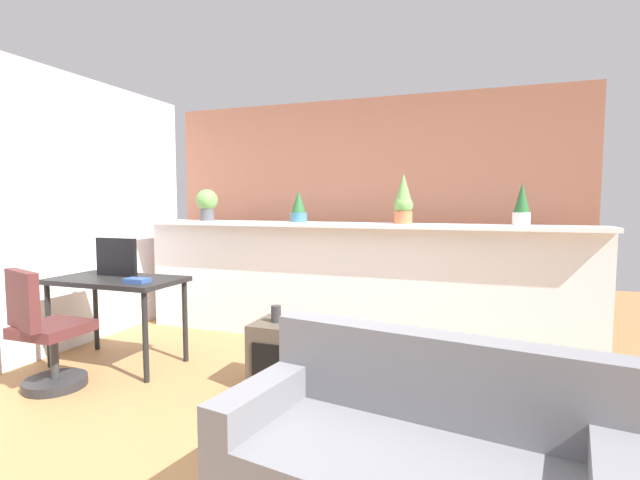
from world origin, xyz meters
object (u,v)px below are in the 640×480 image
potted_plant_3 (522,205)px  office_chair (45,339)px  potted_plant_0 (207,203)px  desk (117,288)px  book_on_desk (137,280)px  vase_on_shelf (276,314)px  tv_monitor (116,257)px  side_cube_shelf (281,355)px  potted_plant_2 (403,201)px  potted_plant_1 (299,207)px  couch (413,471)px

potted_plant_3 → office_chair: 3.92m
potted_plant_0 → potted_plant_3: 3.11m
desk → book_on_desk: (0.33, -0.13, 0.10)m
potted_plant_0 → book_on_desk: size_ratio=1.77×
potted_plant_0 → office_chair: size_ratio=0.37×
office_chair → vase_on_shelf: bearing=21.2°
potted_plant_0 → potted_plant_3: (3.11, 0.00, -0.02)m
tv_monitor → office_chair: size_ratio=0.45×
side_cube_shelf → vase_on_shelf: size_ratio=4.02×
potted_plant_3 → potted_plant_0: bearing=-179.9°
potted_plant_0 → vase_on_shelf: (1.36, -1.19, -0.82)m
desk → book_on_desk: bearing=-21.4°
potted_plant_3 → side_cube_shelf: (-1.71, -1.19, -1.12)m
office_chair → side_cube_shelf: office_chair is taller
desk → book_on_desk: size_ratio=5.78×
potted_plant_2 → office_chair: size_ratio=0.51×
potted_plant_3 → desk: 3.52m
tv_monitor → side_cube_shelf: size_ratio=0.82×
potted_plant_1 → office_chair: potted_plant_1 is taller
tv_monitor → book_on_desk: (0.40, -0.21, -0.15)m
potted_plant_2 → tv_monitor: (-2.30, -1.12, -0.49)m
side_cube_shelf → tv_monitor: bearing=177.5°
tv_monitor → book_on_desk: 0.47m
potted_plant_0 → book_on_desk: potted_plant_0 is taller
book_on_desk → couch: 2.63m
side_cube_shelf → couch: (1.15, -1.23, 0.03)m
tv_monitor → couch: bearing=-25.3°
side_cube_shelf → couch: 1.68m
tv_monitor → potted_plant_3: bearing=18.7°
couch → desk: bearing=155.6°
potted_plant_1 → potted_plant_0: bearing=-180.0°
office_chair → book_on_desk: office_chair is taller
desk → office_chair: bearing=-99.2°
side_cube_shelf → couch: couch is taller
potted_plant_1 → side_cube_shelf: bearing=-74.1°
potted_plant_2 → office_chair: potted_plant_2 is taller
vase_on_shelf → potted_plant_3: bearing=34.3°
potted_plant_2 → book_on_desk: potted_plant_2 is taller
desk → tv_monitor: 0.27m
potted_plant_3 → tv_monitor: size_ratio=0.89×
desk → vase_on_shelf: desk is taller
potted_plant_1 → couch: 3.02m
desk → potted_plant_3: bearing=20.3°
potted_plant_1 → couch: bearing=-58.3°
couch → potted_plant_1: bearing=121.7°
potted_plant_0 → tv_monitor: (-0.19, -1.11, -0.47)m
side_cube_shelf → potted_plant_3: bearing=34.8°
potted_plant_3 → office_chair: bearing=-151.5°
side_cube_shelf → book_on_desk: size_ratio=2.63×
potted_plant_2 → potted_plant_3: size_ratio=1.26×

